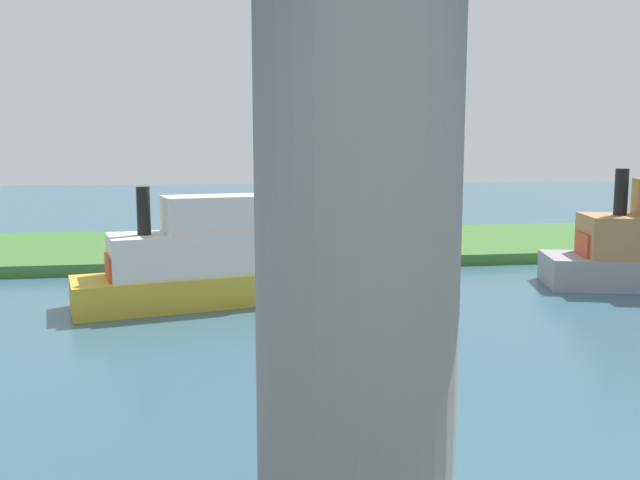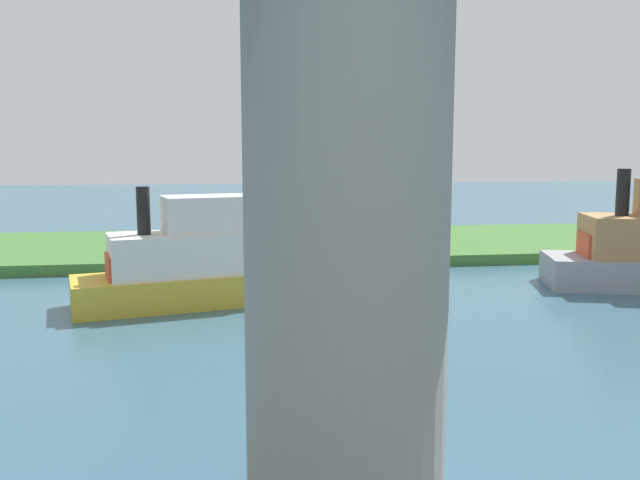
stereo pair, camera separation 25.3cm
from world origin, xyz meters
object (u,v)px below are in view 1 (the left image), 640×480
(motorboat_white, at_px, (201,260))
(mooring_post, at_px, (195,248))
(bridge_pylon, at_px, (357,220))
(person_on_bank, at_px, (322,234))

(motorboat_white, bearing_deg, mooring_post, -86.60)
(bridge_pylon, xyz_separation_m, mooring_post, (2.88, -20.22, -3.26))
(mooring_post, relative_size, motorboat_white, 0.11)
(motorboat_white, bearing_deg, bridge_pylon, 100.39)
(bridge_pylon, xyz_separation_m, person_on_bank, (-3.16, -22.61, -3.01))
(person_on_bank, relative_size, mooring_post, 1.54)
(bridge_pylon, bearing_deg, mooring_post, -81.88)
(person_on_bank, relative_size, motorboat_white, 0.17)
(mooring_post, distance_m, motorboat_white, 6.67)
(mooring_post, height_order, motorboat_white, motorboat_white)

